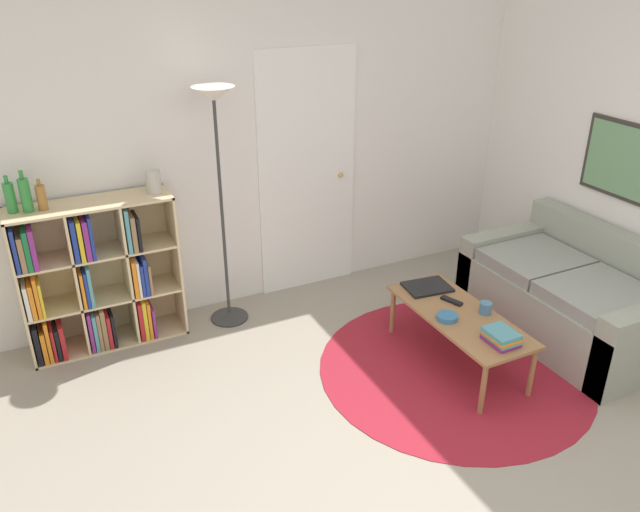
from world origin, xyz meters
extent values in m
plane|color=gray|center=(0.00, 0.00, 0.00)|extent=(14.00, 14.00, 0.00)
cube|color=silver|center=(0.00, 2.59, 1.30)|extent=(7.38, 0.05, 2.60)
cube|color=white|center=(0.30, 2.56, 1.00)|extent=(0.85, 0.02, 2.01)
sphere|color=tan|center=(0.60, 2.53, 0.96)|extent=(0.04, 0.04, 0.04)
cube|color=silver|center=(2.21, 1.28, 1.30)|extent=(0.05, 5.57, 2.60)
cube|color=#332D28|center=(2.18, 1.06, 1.27)|extent=(0.02, 0.75, 0.57)
cube|color=#669366|center=(2.17, 1.06, 1.27)|extent=(0.01, 0.69, 0.51)
cylinder|color=maroon|center=(0.68, 0.94, 0.00)|extent=(1.89, 1.89, 0.01)
cube|color=beige|center=(-1.96, 2.38, 0.55)|extent=(0.02, 0.34, 1.11)
cube|color=beige|center=(-0.88, 2.38, 0.55)|extent=(0.02, 0.34, 1.11)
cube|color=beige|center=(-1.42, 2.38, 1.10)|extent=(1.09, 0.34, 0.02)
cube|color=beige|center=(-1.42, 2.38, 0.01)|extent=(1.09, 0.34, 0.02)
cube|color=beige|center=(-1.42, 2.54, 0.55)|extent=(1.09, 0.02, 1.11)
cube|color=beige|center=(-1.59, 2.38, 0.55)|extent=(0.02, 0.32, 1.07)
cube|color=beige|center=(-1.24, 2.38, 0.55)|extent=(0.02, 0.32, 1.07)
cube|color=beige|center=(-1.42, 2.38, 0.38)|extent=(1.06, 0.32, 0.02)
cube|color=beige|center=(-1.42, 2.38, 0.73)|extent=(1.06, 0.32, 0.02)
cube|color=black|center=(-1.92, 2.31, 0.17)|extent=(0.03, 0.19, 0.30)
cube|color=orange|center=(-1.88, 2.34, 0.14)|extent=(0.03, 0.25, 0.24)
cube|color=orange|center=(-1.85, 2.31, 0.18)|extent=(0.03, 0.19, 0.32)
cube|color=#B21E23|center=(-1.82, 2.31, 0.14)|extent=(0.02, 0.19, 0.25)
cube|color=black|center=(-1.79, 2.32, 0.14)|extent=(0.02, 0.20, 0.25)
cube|color=#B21E23|center=(-1.76, 2.33, 0.15)|extent=(0.03, 0.24, 0.26)
cube|color=#7F287A|center=(-1.56, 2.35, 0.17)|extent=(0.02, 0.27, 0.31)
cube|color=teal|center=(-1.53, 2.35, 0.16)|extent=(0.03, 0.26, 0.29)
cube|color=olive|center=(-1.50, 2.33, 0.17)|extent=(0.03, 0.23, 0.30)
cube|color=olive|center=(-1.47, 2.33, 0.18)|extent=(0.03, 0.23, 0.32)
cube|color=#B21E23|center=(-1.44, 2.32, 0.15)|extent=(0.03, 0.21, 0.26)
cube|color=black|center=(-1.41, 2.33, 0.15)|extent=(0.02, 0.23, 0.26)
cube|color=#B21E23|center=(-1.21, 2.33, 0.17)|extent=(0.03, 0.22, 0.31)
cube|color=gold|center=(-1.18, 2.35, 0.18)|extent=(0.03, 0.27, 0.31)
cube|color=orange|center=(-1.15, 2.31, 0.17)|extent=(0.02, 0.20, 0.30)
cube|color=#7F287A|center=(-1.12, 2.32, 0.14)|extent=(0.02, 0.21, 0.24)
cube|color=silver|center=(-1.92, 2.33, 0.51)|extent=(0.03, 0.23, 0.25)
cube|color=orange|center=(-1.89, 2.31, 0.51)|extent=(0.03, 0.20, 0.25)
cube|color=orange|center=(-1.86, 2.35, 0.53)|extent=(0.02, 0.27, 0.30)
cube|color=gold|center=(-1.83, 2.33, 0.51)|extent=(0.02, 0.22, 0.25)
cube|color=orange|center=(-1.56, 2.32, 0.52)|extent=(0.02, 0.22, 0.27)
cube|color=navy|center=(-1.54, 2.32, 0.52)|extent=(0.02, 0.21, 0.27)
cube|color=teal|center=(-1.51, 2.34, 0.53)|extent=(0.02, 0.24, 0.30)
cube|color=orange|center=(-1.21, 2.34, 0.53)|extent=(0.03, 0.25, 0.29)
cube|color=silver|center=(-1.18, 2.31, 0.52)|extent=(0.02, 0.19, 0.28)
cube|color=navy|center=(-1.16, 2.33, 0.51)|extent=(0.02, 0.23, 0.25)
cube|color=navy|center=(-1.13, 2.34, 0.53)|extent=(0.03, 0.26, 0.29)
cube|color=olive|center=(-1.10, 2.33, 0.50)|extent=(0.02, 0.24, 0.24)
cube|color=navy|center=(-1.92, 2.35, 0.89)|extent=(0.02, 0.27, 0.30)
cube|color=olive|center=(-1.89, 2.32, 0.86)|extent=(0.03, 0.20, 0.25)
cube|color=#196B38|center=(-1.85, 2.31, 0.88)|extent=(0.03, 0.19, 0.28)
cube|color=#7F287A|center=(-1.82, 2.34, 0.88)|extent=(0.03, 0.25, 0.29)
cube|color=navy|center=(-1.56, 2.33, 0.89)|extent=(0.03, 0.24, 0.30)
cube|color=gold|center=(-1.52, 2.35, 0.89)|extent=(0.03, 0.27, 0.29)
cube|color=#7F287A|center=(-1.48, 2.34, 0.88)|extent=(0.03, 0.26, 0.29)
cube|color=navy|center=(-1.45, 2.34, 0.90)|extent=(0.02, 0.25, 0.31)
cube|color=teal|center=(-1.21, 2.32, 0.90)|extent=(0.03, 0.22, 0.32)
cube|color=olive|center=(-1.17, 2.35, 0.87)|extent=(0.03, 0.27, 0.26)
cube|color=black|center=(-1.14, 2.31, 0.87)|extent=(0.02, 0.20, 0.25)
cylinder|color=#333333|center=(-0.52, 2.29, 0.01)|extent=(0.30, 0.30, 0.01)
cylinder|color=#333333|center=(-0.52, 2.29, 0.91)|extent=(0.02, 0.02, 1.72)
cone|color=white|center=(-0.52, 2.29, 1.77)|extent=(0.30, 0.30, 0.10)
cube|color=gray|center=(1.72, 0.97, 0.22)|extent=(0.89, 1.54, 0.45)
cube|color=gray|center=(2.09, 0.97, 0.39)|extent=(0.16, 1.54, 0.78)
cube|color=gray|center=(1.72, 1.66, 0.29)|extent=(0.89, 0.16, 0.59)
cube|color=gray|center=(1.64, 0.66, 0.50)|extent=(0.69, 0.59, 0.10)
cube|color=gray|center=(1.64, 1.27, 0.50)|extent=(0.69, 0.59, 0.10)
cube|color=#996B42|center=(0.74, 1.02, 0.38)|extent=(0.48, 1.13, 0.02)
cylinder|color=#996B42|center=(0.54, 0.49, 0.19)|extent=(0.04, 0.04, 0.37)
cylinder|color=#996B42|center=(0.54, 1.54, 0.19)|extent=(0.04, 0.04, 0.37)
cylinder|color=#996B42|center=(0.94, 0.49, 0.19)|extent=(0.04, 0.04, 0.37)
cylinder|color=#996B42|center=(0.94, 1.54, 0.19)|extent=(0.04, 0.04, 0.37)
cube|color=black|center=(0.75, 1.42, 0.40)|extent=(0.35, 0.28, 0.02)
cylinder|color=teal|center=(0.62, 1.00, 0.41)|extent=(0.14, 0.14, 0.04)
cube|color=#7F287A|center=(0.75, 0.61, 0.41)|extent=(0.17, 0.21, 0.03)
cube|color=teal|center=(0.75, 0.61, 0.43)|extent=(0.17, 0.21, 0.01)
cube|color=orange|center=(0.75, 0.61, 0.44)|extent=(0.17, 0.21, 0.01)
cube|color=teal|center=(0.75, 0.62, 0.46)|extent=(0.17, 0.21, 0.03)
cylinder|color=teal|center=(0.90, 0.95, 0.43)|extent=(0.08, 0.08, 0.08)
cube|color=black|center=(0.79, 1.17, 0.40)|extent=(0.10, 0.17, 0.02)
cylinder|color=#2D8438|center=(-1.89, 2.40, 1.21)|extent=(0.07, 0.07, 0.20)
cylinder|color=#2D8438|center=(-1.89, 2.40, 1.33)|extent=(0.03, 0.03, 0.05)
cylinder|color=#2D8438|center=(-1.79, 2.38, 1.22)|extent=(0.07, 0.07, 0.22)
cylinder|color=#2D8438|center=(-1.79, 2.38, 1.36)|extent=(0.03, 0.03, 0.06)
cylinder|color=olive|center=(-1.70, 2.37, 1.19)|extent=(0.06, 0.06, 0.17)
cylinder|color=olive|center=(-1.70, 2.37, 1.30)|extent=(0.02, 0.02, 0.04)
cylinder|color=#B7B2A8|center=(-0.97, 2.38, 1.19)|extent=(0.10, 0.10, 0.16)
camera|label=1|loc=(-1.75, -1.88, 2.61)|focal=35.00mm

